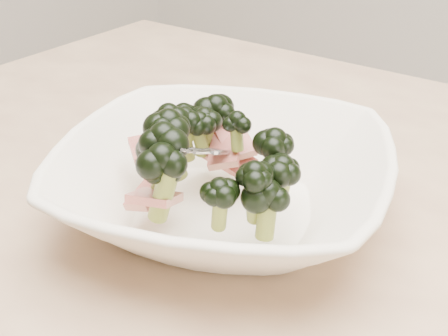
# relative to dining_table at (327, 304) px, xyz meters

# --- Properties ---
(dining_table) EXTENTS (1.20, 0.80, 0.75)m
(dining_table) POSITION_rel_dining_table_xyz_m (0.00, 0.00, 0.00)
(dining_table) COLOR tan
(dining_table) RESTS_ON ground
(broccoli_dish) EXTENTS (0.38, 0.38, 0.11)m
(broccoli_dish) POSITION_rel_dining_table_xyz_m (-0.09, -0.06, 0.14)
(broccoli_dish) COLOR white
(broccoli_dish) RESTS_ON dining_table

